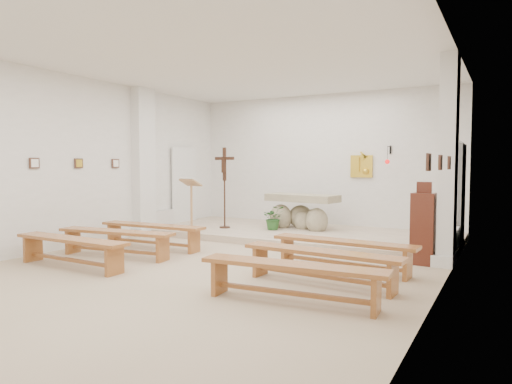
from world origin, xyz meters
The scene contains 29 objects.
ground centered at (0.00, 0.00, 0.00)m, with size 7.00×10.00×0.00m, color #C3A98D.
wall_left centered at (-3.49, 0.00, 1.75)m, with size 0.02×10.00×3.50m, color white.
wall_right centered at (3.49, 0.00, 1.75)m, with size 0.02×10.00×3.50m, color white.
wall_back centered at (0.00, 4.99, 1.75)m, with size 7.00×0.02×3.50m, color white.
ceiling centered at (0.00, 0.00, 3.49)m, with size 7.00×10.00×0.02m, color silver.
sanctuary_platform centered at (0.00, 3.50, 0.07)m, with size 6.98×3.00×0.15m, color beige.
pilaster_left centered at (-3.37, 2.00, 1.75)m, with size 0.26×0.55×3.50m, color white.
pilaster_right centered at (3.37, 2.00, 1.75)m, with size 0.26×0.55×3.50m, color white.
gold_wall_relief centered at (1.05, 4.96, 1.65)m, with size 0.55×0.04×0.55m, color gold.
sanctuary_lamp centered at (1.75, 4.71, 1.81)m, with size 0.11×0.36×0.44m.
station_frame_left_front centered at (-3.47, -0.80, 1.72)m, with size 0.03×0.20×0.20m, color #462A1E.
station_frame_left_mid centered at (-3.47, 0.20, 1.72)m, with size 0.03×0.20×0.20m, color #462A1E.
station_frame_left_rear centered at (-3.47, 1.20, 1.72)m, with size 0.03×0.20×0.20m, color #462A1E.
station_frame_right_front centered at (3.47, -0.80, 1.72)m, with size 0.03×0.20×0.20m, color #462A1E.
station_frame_right_mid centered at (3.47, 0.20, 1.72)m, with size 0.03×0.20×0.20m, color #462A1E.
station_frame_right_rear centered at (3.47, 1.20, 1.72)m, with size 0.03×0.20×0.20m, color #462A1E.
radiator_left centered at (-3.43, 2.70, 0.27)m, with size 0.10×0.85×0.52m, color silver.
radiator_right centered at (3.43, 2.70, 0.27)m, with size 0.10×0.85×0.52m, color silver.
altar centered at (-0.11, 3.90, 0.50)m, with size 1.84×0.93×0.91m.
lectern centered at (-2.19, 2.28, 0.76)m, with size 0.47×0.40×1.25m.
crucifix_stand centered at (-1.78, 3.07, 1.28)m, with size 0.59×0.26×1.96m.
potted_plant centered at (-0.59, 3.37, 0.44)m, with size 0.51×0.45×0.57m, color #245421.
donation_pedestal centered at (3.02, 1.87, 0.62)m, with size 0.39×0.39×1.40m.
bench_left_front centered at (-1.99, 0.73, 0.37)m, with size 2.35×0.48×0.49m.
bench_right_front centered at (1.99, 0.73, 0.37)m, with size 2.36×0.53×0.49m.
bench_left_second centered at (-1.99, -0.25, 0.37)m, with size 2.37×0.66×0.49m.
bench_right_second centered at (1.99, -0.25, 0.37)m, with size 2.36×0.53×0.49m.
bench_left_third centered at (-1.99, -1.22, 0.37)m, with size 2.35×0.42×0.49m.
bench_right_third centered at (1.99, -1.22, 0.37)m, with size 2.36×0.55×0.49m.
Camera 1 is at (4.26, -6.22, 1.69)m, focal length 32.00 mm.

